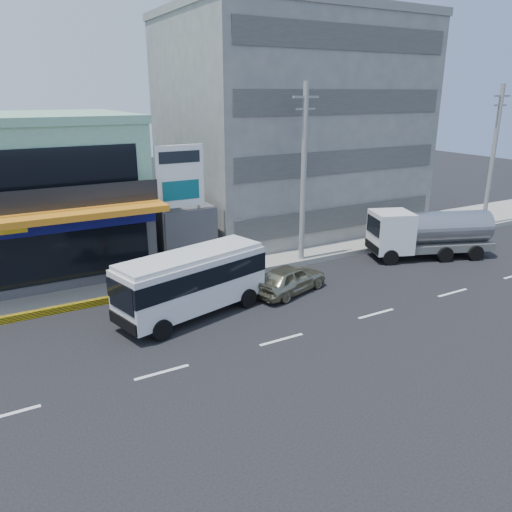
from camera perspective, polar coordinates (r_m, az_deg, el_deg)
The scene contains 13 objects.
ground at distance 20.27m, azimuth 2.94°, elevation -9.52°, with size 120.00×120.00×0.00m, color black.
sidewalk at distance 30.12m, azimuth 1.34°, elevation 0.26°, with size 70.00×5.00×0.30m, color gray.
shop_building at distance 29.60m, azimuth -25.77°, elevation 5.83°, with size 12.40×11.70×8.00m.
concrete_building at distance 36.06m, azimuth 3.86°, elevation 14.30°, with size 16.00×12.00×14.00m, color gray.
gap_structure at distance 29.79m, azimuth -9.44°, elevation 3.02°, with size 3.00×6.00×3.50m, color #403F44.
satellite_dish at distance 28.45m, azimuth -8.92°, elevation 6.11°, with size 1.50×1.50×0.15m, color slate.
billboard at distance 26.37m, azimuth -8.67°, elevation 8.17°, with size 2.60×0.18×6.90m.
utility_pole_near at distance 27.77m, azimuth 5.46°, elevation 9.26°, with size 1.60×0.30×10.00m.
utility_pole_far at distance 39.11m, azimuth 25.45°, elevation 10.20°, with size 1.60×0.30×10.00m.
minibus at distance 21.90m, azimuth -7.35°, elevation -2.58°, with size 7.19×3.82×2.87m.
sedan at distance 24.55m, azimuth 3.88°, elevation -2.63°, with size 1.68×4.18×1.42m, color tan.
tanker_truck at distance 31.22m, azimuth 18.89°, elevation 2.56°, with size 7.53×4.53×2.86m.
motorcycle_rider at distance 23.45m, azimuth -13.24°, elevation -4.26°, with size 1.56×0.55×2.00m.
Camera 1 is at (-9.71, -15.10, 9.42)m, focal length 35.00 mm.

